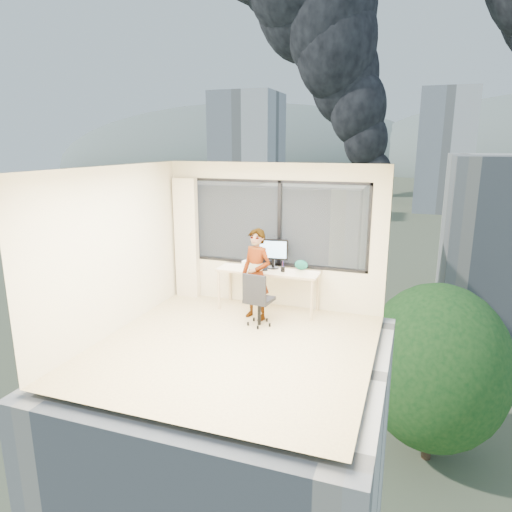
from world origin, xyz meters
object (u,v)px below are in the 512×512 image
at_px(chair, 259,298).
at_px(handbag, 301,265).
at_px(person, 256,274).
at_px(monitor, 273,254).
at_px(laptop, 258,263).
at_px(desk, 268,290).
at_px(game_console, 254,262).

distance_m(chair, handbag, 1.09).
xyz_separation_m(chair, person, (-0.15, 0.27, 0.32)).
relative_size(monitor, laptop, 1.53).
relative_size(desk, person, 1.16).
distance_m(person, handbag, 0.89).
relative_size(person, monitor, 2.91).
xyz_separation_m(chair, laptop, (-0.26, 0.70, 0.39)).
bearing_deg(game_console, desk, -26.44).
height_order(game_console, handbag, handbag).
bearing_deg(laptop, monitor, 18.03).
bearing_deg(laptop, person, -92.72).
bearing_deg(handbag, person, -148.92).
relative_size(monitor, game_console, 1.57).
bearing_deg(person, handbag, 65.98).
relative_size(desk, game_console, 5.27).
xyz_separation_m(laptop, handbag, (0.73, 0.21, -0.02)).
bearing_deg(desk, laptop, -167.88).
bearing_deg(handbag, game_console, 161.54).
bearing_deg(person, monitor, 98.93).
height_order(person, handbag, person).
bearing_deg(chair, monitor, 98.52).
xyz_separation_m(person, game_console, (-0.30, 0.69, 0.01)).
relative_size(chair, monitor, 1.73).
distance_m(chair, laptop, 0.84).
distance_m(desk, chair, 0.74).
bearing_deg(game_console, laptop, -49.08).
xyz_separation_m(desk, handbag, (0.55, 0.18, 0.46)).
relative_size(person, game_console, 4.56).
xyz_separation_m(monitor, laptop, (-0.22, -0.16, -0.16)).
bearing_deg(desk, game_console, 147.33).
distance_m(game_console, laptop, 0.33).
bearing_deg(monitor, desk, -119.60).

